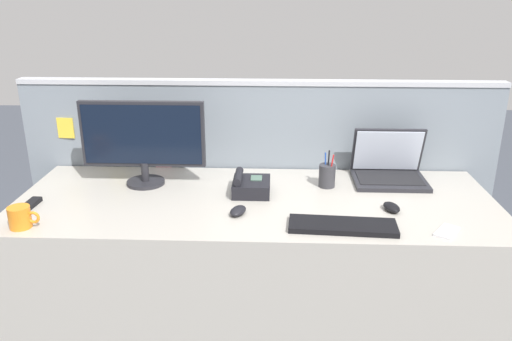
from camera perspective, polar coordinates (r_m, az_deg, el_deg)
name	(u,v)px	position (r m, az deg, el deg)	size (l,w,h in m)	color
ground_plane	(256,334)	(2.70, -0.05, -17.69)	(10.00, 10.00, 0.00)	#424751
desk	(256,270)	(2.49, -0.05, -10.99)	(2.16, 0.82, 0.73)	#ADA89E
cubicle_divider	(259,189)	(2.79, 0.33, -2.11)	(2.47, 0.08, 1.20)	gray
desktop_monitor	(143,138)	(2.49, -12.43, 3.52)	(0.59, 0.18, 0.41)	#232328
laptop	(389,168)	(2.62, 14.48, 0.29)	(0.35, 0.27, 0.25)	#232328
desk_phone	(250,186)	(2.38, -0.64, -1.69)	(0.17, 0.19, 0.10)	black
keyboard_main	(343,226)	(2.08, 9.58, -6.05)	(0.43, 0.14, 0.02)	black
computer_mouse_right_hand	(392,207)	(2.28, 14.79, -3.96)	(0.06, 0.10, 0.03)	black
computer_mouse_left_hand	(238,211)	(2.17, -2.00, -4.48)	(0.06, 0.10, 0.03)	black
pen_cup	(327,175)	(2.47, 7.88, -0.55)	(0.08, 0.08, 0.18)	#333338
cell_phone_white_slab	(447,232)	(2.16, 20.40, -6.36)	(0.07, 0.13, 0.01)	silver
tv_remote	(28,206)	(2.44, -23.93, -3.63)	(0.04, 0.17, 0.02)	black
coffee_mug	(20,217)	(2.25, -24.65, -4.73)	(0.12, 0.09, 0.09)	orange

